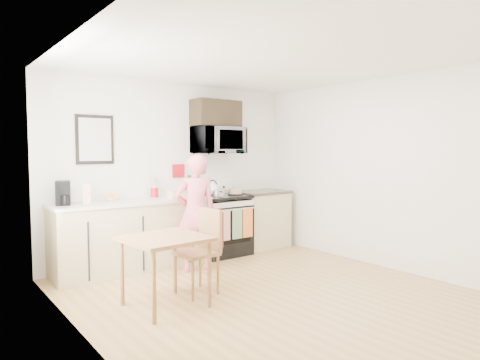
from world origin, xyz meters
TOP-DOWN VIEW (x-y plane):
  - floor at (0.00, 0.00)m, footprint 4.60×4.60m
  - back_wall at (0.00, 2.30)m, footprint 4.00×0.04m
  - left_wall at (-2.00, 0.00)m, footprint 0.04×4.60m
  - right_wall at (2.00, 0.00)m, footprint 0.04×4.60m
  - ceiling at (0.00, 0.00)m, footprint 4.00×4.60m
  - window at (-1.96, 0.80)m, footprint 0.06×1.40m
  - cabinet_left at (-0.80, 2.00)m, footprint 2.10×0.60m
  - countertop_left at (-0.80, 2.00)m, footprint 2.14×0.64m
  - cabinet_right at (1.43, 2.00)m, footprint 0.84×0.60m
  - countertop_right at (1.43, 2.00)m, footprint 0.88×0.64m
  - range at (0.63, 1.98)m, footprint 0.76×0.70m
  - microwave at (0.63, 2.08)m, footprint 0.76×0.51m
  - upper_cabinet at (0.63, 2.12)m, footprint 0.76×0.35m
  - wall_art at (-1.20, 2.28)m, footprint 0.50×0.04m
  - wall_trivet at (0.05, 2.28)m, footprint 0.20×0.02m
  - person at (-0.17, 1.45)m, footprint 0.65×0.51m
  - dining_table at (-1.10, 0.50)m, footprint 0.78×0.78m
  - chair at (-0.51, 0.66)m, footprint 0.47×0.43m
  - knife_block at (0.15, 2.10)m, footprint 0.14×0.16m
  - utensil_crock at (-0.39, 2.20)m, footprint 0.11×0.11m
  - fruit_bowl at (-1.03, 2.14)m, footprint 0.26×0.26m
  - milk_carton at (-1.41, 2.00)m, footprint 0.12×0.12m
  - coffee_maker at (-1.67, 2.06)m, footprint 0.22×0.27m
  - bread_bag at (-0.17, 1.89)m, footprint 0.29×0.16m
  - cake at (0.84, 1.91)m, footprint 0.25×0.25m
  - kettle at (0.51, 2.05)m, footprint 0.19×0.19m
  - pot at (0.49, 1.85)m, footprint 0.18×0.30m

SIDE VIEW (x-z plane):
  - floor at x=0.00m, z-range 0.00..0.00m
  - range at x=0.63m, z-range -0.14..1.02m
  - cabinet_left at x=-0.80m, z-range 0.00..0.90m
  - cabinet_right at x=1.43m, z-range 0.00..0.90m
  - chair at x=-0.51m, z-range 0.14..1.09m
  - dining_table at x=-1.10m, z-range 0.28..1.01m
  - person at x=-0.17m, z-range 0.00..1.56m
  - countertop_left at x=-0.80m, z-range 0.90..0.94m
  - countertop_right at x=1.43m, z-range 0.90..0.94m
  - cake at x=0.84m, z-range 0.92..1.00m
  - pot at x=0.49m, z-range 0.93..1.02m
  - fruit_bowl at x=-1.03m, z-range 0.93..1.02m
  - bread_bag at x=-0.17m, z-range 0.94..1.04m
  - kettle at x=0.51m, z-range 0.91..1.14m
  - knife_block at x=0.15m, z-range 0.94..1.15m
  - utensil_crock at x=-0.39m, z-range 0.91..1.22m
  - milk_carton at x=-1.41m, z-range 0.94..1.20m
  - coffee_maker at x=-1.67m, z-range 0.93..1.23m
  - back_wall at x=0.00m, z-range 0.00..2.60m
  - left_wall at x=-2.00m, z-range 0.00..2.60m
  - right_wall at x=2.00m, z-range 0.00..2.60m
  - wall_trivet at x=0.05m, z-range 1.20..1.40m
  - window at x=-1.96m, z-range 0.80..2.30m
  - wall_art at x=-1.20m, z-range 1.43..2.08m
  - microwave at x=0.63m, z-range 1.55..1.97m
  - upper_cabinet at x=0.63m, z-range 1.98..2.38m
  - ceiling at x=0.00m, z-range 2.58..2.62m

